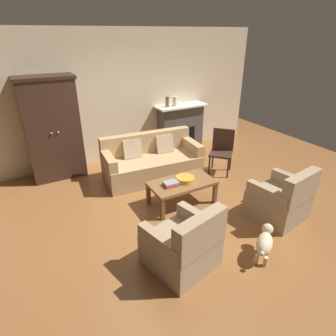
{
  "coord_description": "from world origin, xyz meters",
  "views": [
    {
      "loc": [
        -1.99,
        -3.48,
        2.7
      ],
      "look_at": [
        0.17,
        0.44,
        0.55
      ],
      "focal_mm": 30.4,
      "sensor_mm": 36.0,
      "label": 1
    }
  ],
  "objects_px": {
    "armchair_near_right": "(281,200)",
    "coffee_table": "(182,185)",
    "couch": "(152,162)",
    "fireplace": "(181,127)",
    "book_stack": "(171,184)",
    "side_chair_wooden": "(222,148)",
    "mantel_vase_cream": "(175,101)",
    "dog": "(265,242)",
    "armchair_near_left": "(183,246)",
    "fruit_bowl": "(185,179)",
    "mantel_vase_bronze": "(167,102)",
    "armoire": "(52,129)"
  },
  "relations": [
    {
      "from": "armchair_near_right",
      "to": "side_chair_wooden",
      "type": "xyz_separation_m",
      "value": [
        0.25,
        1.81,
        0.2
      ]
    },
    {
      "from": "couch",
      "to": "armchair_near_right",
      "type": "xyz_separation_m",
      "value": [
        1.15,
        -2.27,
        -0.0
      ]
    },
    {
      "from": "armchair_near_right",
      "to": "coffee_table",
      "type": "bearing_deg",
      "value": 136.16
    },
    {
      "from": "fireplace",
      "to": "couch",
      "type": "xyz_separation_m",
      "value": [
        -1.31,
        -1.04,
        -0.25
      ]
    },
    {
      "from": "couch",
      "to": "dog",
      "type": "height_order",
      "value": "couch"
    },
    {
      "from": "armoire",
      "to": "side_chair_wooden",
      "type": "xyz_separation_m",
      "value": [
        3.05,
        -1.43,
        -0.49
      ]
    },
    {
      "from": "coffee_table",
      "to": "fruit_bowl",
      "type": "xyz_separation_m",
      "value": [
        0.06,
        0.0,
        0.09
      ]
    },
    {
      "from": "mantel_vase_cream",
      "to": "armchair_near_left",
      "type": "bearing_deg",
      "value": -118.43
    },
    {
      "from": "book_stack",
      "to": "armchair_near_left",
      "type": "relative_size",
      "value": 0.27
    },
    {
      "from": "coffee_table",
      "to": "fruit_bowl",
      "type": "height_order",
      "value": "fruit_bowl"
    },
    {
      "from": "fireplace",
      "to": "mantel_vase_bronze",
      "type": "bearing_deg",
      "value": -177.3
    },
    {
      "from": "armchair_near_left",
      "to": "side_chair_wooden",
      "type": "bearing_deg",
      "value": 42.46
    },
    {
      "from": "armchair_near_left",
      "to": "fireplace",
      "type": "bearing_deg",
      "value": 59.44
    },
    {
      "from": "armchair_near_left",
      "to": "mantel_vase_bronze",
      "type": "bearing_deg",
      "value": 64.2
    },
    {
      "from": "couch",
      "to": "mantel_vase_bronze",
      "type": "bearing_deg",
      "value": 47.78
    },
    {
      "from": "mantel_vase_bronze",
      "to": "side_chair_wooden",
      "type": "distance_m",
      "value": 1.72
    },
    {
      "from": "book_stack",
      "to": "side_chair_wooden",
      "type": "xyz_separation_m",
      "value": [
        1.62,
        0.72,
        0.06
      ]
    },
    {
      "from": "book_stack",
      "to": "mantel_vase_bronze",
      "type": "height_order",
      "value": "mantel_vase_bronze"
    },
    {
      "from": "fireplace",
      "to": "side_chair_wooden",
      "type": "xyz_separation_m",
      "value": [
        0.1,
        -1.51,
        -0.06
      ]
    },
    {
      "from": "coffee_table",
      "to": "armchair_near_left",
      "type": "relative_size",
      "value": 1.18
    },
    {
      "from": "side_chair_wooden",
      "to": "dog",
      "type": "xyz_separation_m",
      "value": [
        -1.14,
        -2.34,
        -0.27
      ]
    },
    {
      "from": "fireplace",
      "to": "dog",
      "type": "bearing_deg",
      "value": -105.2
    },
    {
      "from": "armchair_near_right",
      "to": "mantel_vase_bronze",
      "type": "bearing_deg",
      "value": 93.95
    },
    {
      "from": "coffee_table",
      "to": "dog",
      "type": "relative_size",
      "value": 2.25
    },
    {
      "from": "dog",
      "to": "mantel_vase_bronze",
      "type": "bearing_deg",
      "value": 80.14
    },
    {
      "from": "fireplace",
      "to": "coffee_table",
      "type": "relative_size",
      "value": 1.15
    },
    {
      "from": "fireplace",
      "to": "armoire",
      "type": "relative_size",
      "value": 0.63
    },
    {
      "from": "fireplace",
      "to": "coffee_table",
      "type": "distance_m",
      "value": 2.57
    },
    {
      "from": "side_chair_wooden",
      "to": "fireplace",
      "type": "bearing_deg",
      "value": 93.66
    },
    {
      "from": "armchair_near_right",
      "to": "dog",
      "type": "relative_size",
      "value": 1.8
    },
    {
      "from": "mantel_vase_cream",
      "to": "armchair_near_right",
      "type": "xyz_separation_m",
      "value": [
        0.03,
        -3.3,
        -0.92
      ]
    },
    {
      "from": "mantel_vase_bronze",
      "to": "side_chair_wooden",
      "type": "xyz_separation_m",
      "value": [
        0.48,
        -1.49,
        -0.73
      ]
    },
    {
      "from": "mantel_vase_bronze",
      "to": "armchair_near_right",
      "type": "xyz_separation_m",
      "value": [
        0.23,
        -3.3,
        -0.93
      ]
    },
    {
      "from": "armoire",
      "to": "dog",
      "type": "height_order",
      "value": "armoire"
    },
    {
      "from": "book_stack",
      "to": "side_chair_wooden",
      "type": "bearing_deg",
      "value": 24.02
    },
    {
      "from": "fireplace",
      "to": "fruit_bowl",
      "type": "xyz_separation_m",
      "value": [
        -1.24,
        -2.21,
        -0.11
      ]
    },
    {
      "from": "armchair_near_right",
      "to": "mantel_vase_cream",
      "type": "bearing_deg",
      "value": 90.47
    },
    {
      "from": "armoire",
      "to": "armchair_near_right",
      "type": "xyz_separation_m",
      "value": [
        2.8,
        -3.24,
        -0.68
      ]
    },
    {
      "from": "fireplace",
      "to": "book_stack",
      "type": "height_order",
      "value": "fireplace"
    },
    {
      "from": "couch",
      "to": "coffee_table",
      "type": "xyz_separation_m",
      "value": [
        0.0,
        -1.17,
        0.05
      ]
    },
    {
      "from": "fireplace",
      "to": "side_chair_wooden",
      "type": "height_order",
      "value": "fireplace"
    },
    {
      "from": "mantel_vase_cream",
      "to": "armchair_near_right",
      "type": "bearing_deg",
      "value": -89.53
    },
    {
      "from": "couch",
      "to": "dog",
      "type": "bearing_deg",
      "value": -84.69
    },
    {
      "from": "fireplace",
      "to": "mantel_vase_cream",
      "type": "bearing_deg",
      "value": -174.31
    },
    {
      "from": "couch",
      "to": "fruit_bowl",
      "type": "height_order",
      "value": "couch"
    },
    {
      "from": "couch",
      "to": "armchair_near_right",
      "type": "height_order",
      "value": "armchair_near_right"
    },
    {
      "from": "couch",
      "to": "fireplace",
      "type": "bearing_deg",
      "value": 38.49
    },
    {
      "from": "dog",
      "to": "coffee_table",
      "type": "bearing_deg",
      "value": 98.89
    },
    {
      "from": "fruit_bowl",
      "to": "mantel_vase_bronze",
      "type": "bearing_deg",
      "value": 68.52
    },
    {
      "from": "dog",
      "to": "side_chair_wooden",
      "type": "bearing_deg",
      "value": 64.01
    }
  ]
}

